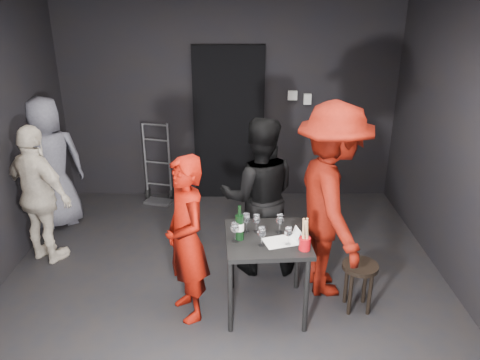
{
  "coord_description": "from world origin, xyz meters",
  "views": [
    {
      "loc": [
        0.15,
        -3.73,
        2.75
      ],
      "look_at": [
        0.15,
        0.25,
        1.13
      ],
      "focal_mm": 35.0,
      "sensor_mm": 36.0,
      "label": 1
    }
  ],
  "objects_px": {
    "hand_truck": "(159,187)",
    "tasting_table": "(267,247)",
    "wine_bottle": "(240,227)",
    "breadstick_cup": "(305,235)",
    "bystander_cream": "(39,195)",
    "stool": "(359,274)",
    "server_red": "(186,239)",
    "man_maroon": "(333,179)",
    "woman_black": "(259,190)",
    "bystander_grey": "(49,158)"
  },
  "relations": [
    {
      "from": "hand_truck",
      "to": "tasting_table",
      "type": "xyz_separation_m",
      "value": [
        1.37,
        -2.4,
        0.44
      ]
    },
    {
      "from": "tasting_table",
      "to": "wine_bottle",
      "type": "xyz_separation_m",
      "value": [
        -0.24,
        -0.04,
        0.22
      ]
    },
    {
      "from": "wine_bottle",
      "to": "breadstick_cup",
      "type": "xyz_separation_m",
      "value": [
        0.54,
        -0.17,
        0.01
      ]
    },
    {
      "from": "bystander_cream",
      "to": "stool",
      "type": "bearing_deg",
      "value": -166.7
    },
    {
      "from": "server_red",
      "to": "breadstick_cup",
      "type": "distance_m",
      "value": 1.02
    },
    {
      "from": "hand_truck",
      "to": "stool",
      "type": "relative_size",
      "value": 2.35
    },
    {
      "from": "man_maroon",
      "to": "breadstick_cup",
      "type": "relative_size",
      "value": 7.71
    },
    {
      "from": "woman_black",
      "to": "bystander_cream",
      "type": "bearing_deg",
      "value": -4.84
    },
    {
      "from": "hand_truck",
      "to": "server_red",
      "type": "distance_m",
      "value": 2.62
    },
    {
      "from": "man_maroon",
      "to": "bystander_cream",
      "type": "xyz_separation_m",
      "value": [
        -2.94,
        0.53,
        -0.4
      ]
    },
    {
      "from": "man_maroon",
      "to": "bystander_grey",
      "type": "xyz_separation_m",
      "value": [
        -3.13,
        1.34,
        -0.28
      ]
    },
    {
      "from": "wine_bottle",
      "to": "breadstick_cup",
      "type": "distance_m",
      "value": 0.57
    },
    {
      "from": "stool",
      "to": "wine_bottle",
      "type": "xyz_separation_m",
      "value": [
        -1.08,
        -0.04,
        0.5
      ]
    },
    {
      "from": "hand_truck",
      "to": "man_maroon",
      "type": "relative_size",
      "value": 0.48
    },
    {
      "from": "tasting_table",
      "to": "stool",
      "type": "bearing_deg",
      "value": -0.16
    },
    {
      "from": "bystander_cream",
      "to": "bystander_grey",
      "type": "relative_size",
      "value": 0.87
    },
    {
      "from": "bystander_grey",
      "to": "wine_bottle",
      "type": "distance_m",
      "value": 2.86
    },
    {
      "from": "hand_truck",
      "to": "breadstick_cup",
      "type": "height_order",
      "value": "hand_truck"
    },
    {
      "from": "bystander_cream",
      "to": "breadstick_cup",
      "type": "relative_size",
      "value": 5.08
    },
    {
      "from": "hand_truck",
      "to": "bystander_grey",
      "type": "distance_m",
      "value": 1.52
    },
    {
      "from": "bystander_grey",
      "to": "hand_truck",
      "type": "bearing_deg",
      "value": 179.84
    },
    {
      "from": "stool",
      "to": "bystander_grey",
      "type": "distance_m",
      "value": 3.8
    },
    {
      "from": "bystander_grey",
      "to": "tasting_table",
      "type": "bearing_deg",
      "value": 114.03
    },
    {
      "from": "stool",
      "to": "server_red",
      "type": "distance_m",
      "value": 1.59
    },
    {
      "from": "server_red",
      "to": "man_maroon",
      "type": "bearing_deg",
      "value": 79.97
    },
    {
      "from": "hand_truck",
      "to": "bystander_cream",
      "type": "height_order",
      "value": "bystander_cream"
    },
    {
      "from": "tasting_table",
      "to": "man_maroon",
      "type": "distance_m",
      "value": 0.86
    },
    {
      "from": "stool",
      "to": "breadstick_cup",
      "type": "xyz_separation_m",
      "value": [
        -0.54,
        -0.21,
        0.52
      ]
    },
    {
      "from": "bystander_grey",
      "to": "breadstick_cup",
      "type": "relative_size",
      "value": 5.86
    },
    {
      "from": "server_red",
      "to": "bystander_grey",
      "type": "distance_m",
      "value": 2.52
    },
    {
      "from": "wine_bottle",
      "to": "bystander_cream",
      "type": "bearing_deg",
      "value": 156.74
    },
    {
      "from": "woman_black",
      "to": "man_maroon",
      "type": "relative_size",
      "value": 0.77
    },
    {
      "from": "tasting_table",
      "to": "wine_bottle",
      "type": "height_order",
      "value": "wine_bottle"
    },
    {
      "from": "hand_truck",
      "to": "server_red",
      "type": "height_order",
      "value": "server_red"
    },
    {
      "from": "bystander_cream",
      "to": "man_maroon",
      "type": "bearing_deg",
      "value": -161.63
    },
    {
      "from": "tasting_table",
      "to": "bystander_cream",
      "type": "xyz_separation_m",
      "value": [
        -2.34,
        0.86,
        0.11
      ]
    },
    {
      "from": "woman_black",
      "to": "bystander_grey",
      "type": "relative_size",
      "value": 1.01
    },
    {
      "from": "woman_black",
      "to": "breadstick_cup",
      "type": "distance_m",
      "value": 0.97
    },
    {
      "from": "server_red",
      "to": "bystander_cream",
      "type": "distance_m",
      "value": 1.88
    },
    {
      "from": "tasting_table",
      "to": "server_red",
      "type": "bearing_deg",
      "value": -174.84
    },
    {
      "from": "woman_black",
      "to": "bystander_grey",
      "type": "distance_m",
      "value": 2.66
    },
    {
      "from": "bystander_cream",
      "to": "wine_bottle",
      "type": "relative_size",
      "value": 4.85
    },
    {
      "from": "hand_truck",
      "to": "wine_bottle",
      "type": "relative_size",
      "value": 3.5
    },
    {
      "from": "woman_black",
      "to": "man_maroon",
      "type": "bearing_deg",
      "value": 150.23
    },
    {
      "from": "woman_black",
      "to": "wine_bottle",
      "type": "relative_size",
      "value": 5.67
    },
    {
      "from": "wine_bottle",
      "to": "woman_black",
      "type": "bearing_deg",
      "value": 75.15
    },
    {
      "from": "tasting_table",
      "to": "stool",
      "type": "height_order",
      "value": "tasting_table"
    },
    {
      "from": "wine_bottle",
      "to": "man_maroon",
      "type": "bearing_deg",
      "value": 23.85
    },
    {
      "from": "tasting_table",
      "to": "man_maroon",
      "type": "bearing_deg",
      "value": 29.09
    },
    {
      "from": "stool",
      "to": "woman_black",
      "type": "bearing_deg",
      "value": 141.8
    }
  ]
}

